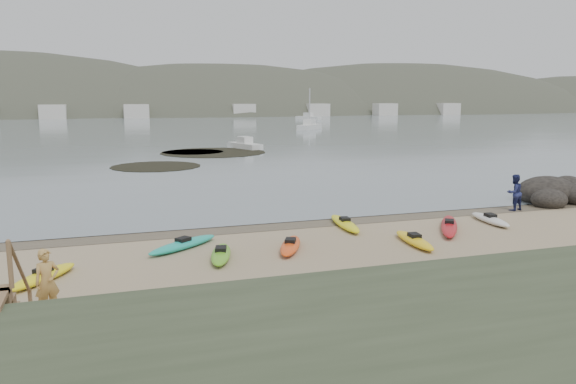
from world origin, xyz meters
name	(u,v)px	position (x,y,z in m)	size (l,w,h in m)	color
ground	(288,223)	(0.00, 0.00, 0.00)	(600.00, 600.00, 0.00)	tan
wet_sand	(290,224)	(0.00, -0.30, 0.00)	(60.00, 60.00, 0.00)	brown
water	(117,108)	(0.00, 300.00, 0.01)	(1200.00, 1200.00, 0.00)	slate
kayaks	(327,238)	(0.40, -3.97, 0.17)	(21.23, 7.38, 0.34)	silver
person_west	(47,282)	(-9.94, -8.93, 0.94)	(0.68, 0.45, 1.88)	tan
person_east	(514,193)	(12.36, -0.96, 0.97)	(0.94, 0.74, 1.94)	navy
rock_cluster	(558,197)	(16.60, 0.40, 0.24)	(5.29, 3.89, 1.79)	black
kelp_mats	(197,156)	(0.88, 32.76, 0.03)	(16.65, 20.38, 0.04)	black
moored_boats	(135,128)	(-2.57, 80.30, 0.52)	(99.19, 86.62, 1.18)	silver
far_hills	(229,153)	(39.38, 193.97, -15.93)	(550.00, 135.00, 80.00)	#384235
far_town	(153,111)	(6.00, 145.00, 2.00)	(199.00, 5.00, 4.00)	beige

